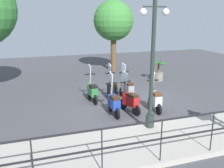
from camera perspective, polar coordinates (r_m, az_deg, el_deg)
ground_plane at (r=10.19m, az=3.04°, el=-4.94°), size 28.00×28.00×0.00m
promenade_walkway at (r=7.56m, az=11.91°, el=-12.21°), size 2.20×20.00×0.15m
fence_railing at (r=6.42m, az=17.02°, el=-9.56°), size 0.04×16.03×1.07m
lamp_post_near at (r=7.50m, az=9.13°, el=2.66°), size 0.26×0.90×3.99m
tree_distant at (r=16.21m, az=0.35°, el=14.17°), size 2.53×2.53×4.49m
potted_palm at (r=14.20m, az=10.52°, el=2.56°), size 1.06×0.66×1.05m
scooter_near_0 at (r=9.64m, az=9.78°, el=-3.30°), size 1.23×0.44×1.54m
scooter_near_1 at (r=9.34m, az=4.08°, el=-3.72°), size 1.20×0.54×1.54m
scooter_near_2 at (r=9.10m, az=0.41°, el=-4.21°), size 1.23×0.44×1.54m
scooter_far_0 at (r=10.87m, az=3.44°, el=-0.95°), size 1.23×0.46×1.54m
scooter_far_1 at (r=10.70m, az=0.01°, el=-1.18°), size 1.23×0.44×1.54m
scooter_far_2 at (r=10.52m, az=-4.53°, el=-1.52°), size 1.23×0.44×1.54m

